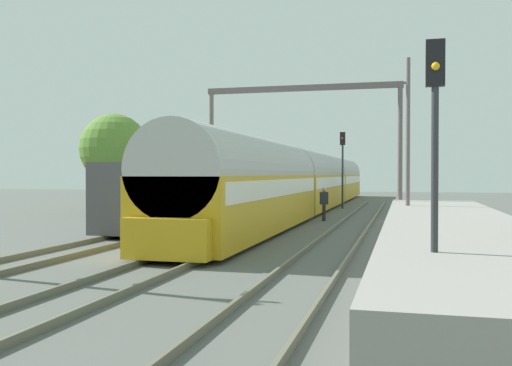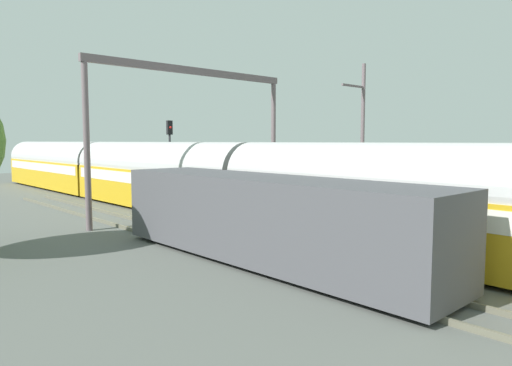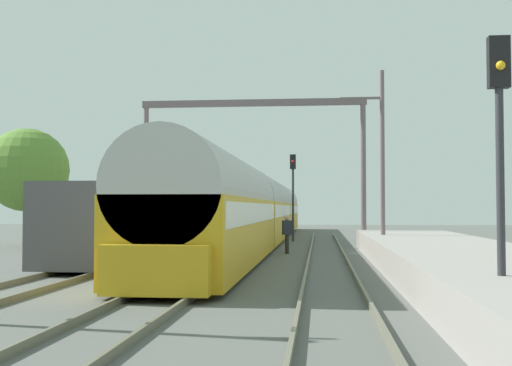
# 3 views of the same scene
# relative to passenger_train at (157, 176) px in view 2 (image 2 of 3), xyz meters

# --- Properties ---
(track_far_west) EXTENTS (1.51, 60.00, 0.16)m
(track_far_west) POSITION_rel_passenger_train_xyz_m (-3.85, -20.00, -1.89)
(track_far_west) COLOR #62604F
(track_far_west) RESTS_ON ground
(passenger_train) EXTENTS (2.93, 49.20, 3.82)m
(passenger_train) POSITION_rel_passenger_train_xyz_m (0.00, 0.00, 0.00)
(passenger_train) COLOR gold
(passenger_train) RESTS_ON ground
(freight_car) EXTENTS (2.80, 13.00, 2.70)m
(freight_car) POSITION_rel_passenger_train_xyz_m (-3.85, -13.30, -0.50)
(freight_car) COLOR #47474C
(freight_car) RESTS_ON ground
(person_crossing) EXTENTS (0.46, 0.37, 1.73)m
(person_crossing) POSITION_rel_passenger_train_xyz_m (2.09, -9.18, -0.94)
(person_crossing) COLOR #242424
(person_crossing) RESTS_ON ground
(railway_signal_far) EXTENTS (0.36, 0.30, 5.34)m
(railway_signal_far) POSITION_rel_passenger_train_xyz_m (1.92, 1.62, 1.43)
(railway_signal_far) COLOR #2D2D33
(railway_signal_far) RESTS_ON ground
(catenary_gantry) EXTENTS (12.09, 0.28, 7.86)m
(catenary_gantry) POSITION_rel_passenger_train_xyz_m (0.00, -3.89, 3.63)
(catenary_gantry) COLOR #68595E
(catenary_gantry) RESTS_ON ground
(catenary_pole_east_mid) EXTENTS (1.90, 0.20, 8.00)m
(catenary_pole_east_mid) POSITION_rel_passenger_train_xyz_m (6.20, -10.09, 2.18)
(catenary_pole_east_mid) COLOR #68595E
(catenary_pole_east_mid) RESTS_ON ground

